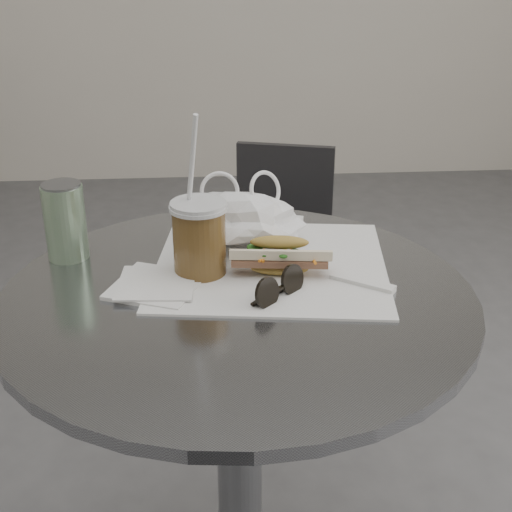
{
  "coord_description": "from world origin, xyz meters",
  "views": [
    {
      "loc": [
        -0.04,
        -0.8,
        1.27
      ],
      "look_at": [
        0.03,
        0.23,
        0.79
      ],
      "focal_mm": 50.0,
      "sensor_mm": 36.0,
      "label": 1
    }
  ],
  "objects": [
    {
      "name": "iced_coffee",
      "position": [
        -0.06,
        0.27,
        0.81
      ],
      "size": [
        0.1,
        0.1,
        0.28
      ],
      "color": "brown",
      "rests_on": "cafe_table"
    },
    {
      "name": "banh_mi",
      "position": [
        0.07,
        0.26,
        0.77
      ],
      "size": [
        0.2,
        0.1,
        0.07
      ],
      "rotation": [
        0.0,
        0.0,
        -0.11
      ],
      "color": "#BA9C46",
      "rests_on": "sandwich_paper"
    },
    {
      "name": "sandwich_paper",
      "position": [
        0.06,
        0.29,
        0.74
      ],
      "size": [
        0.43,
        0.41,
        0.0
      ],
      "primitive_type": "cube",
      "rotation": [
        0.0,
        0.0,
        -0.12
      ],
      "color": "white",
      "rests_on": "cafe_table"
    },
    {
      "name": "drink_can",
      "position": [
        -0.29,
        0.36,
        0.81
      ],
      "size": [
        0.07,
        0.07,
        0.14
      ],
      "color": "#599456",
      "rests_on": "cafe_table"
    },
    {
      "name": "sunglasses",
      "position": [
        0.06,
        0.17,
        0.76
      ],
      "size": [
        0.09,
        0.09,
        0.05
      ],
      "rotation": [
        0.0,
        0.0,
        0.77
      ],
      "color": "black",
      "rests_on": "cafe_table"
    },
    {
      "name": "cafe_table",
      "position": [
        0.0,
        0.2,
        0.47
      ],
      "size": [
        0.76,
        0.76,
        0.74
      ],
      "color": "slate",
      "rests_on": "ground"
    },
    {
      "name": "plastic_bag",
      "position": [
        0.02,
        0.38,
        0.79
      ],
      "size": [
        0.24,
        0.21,
        0.1
      ],
      "primitive_type": null,
      "rotation": [
        0.0,
        0.0,
        0.32
      ],
      "color": "white",
      "rests_on": "cafe_table"
    },
    {
      "name": "napkin_stack",
      "position": [
        -0.13,
        0.23,
        0.74
      ],
      "size": [
        0.17,
        0.17,
        0.01
      ],
      "color": "white",
      "rests_on": "cafe_table"
    },
    {
      "name": "chair_far",
      "position": [
        0.15,
        1.07,
        0.31
      ],
      "size": [
        0.37,
        0.4,
        0.69
      ],
      "rotation": [
        0.0,
        0.0,
        2.88
      ],
      "color": "#303033",
      "rests_on": "ground"
    }
  ]
}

